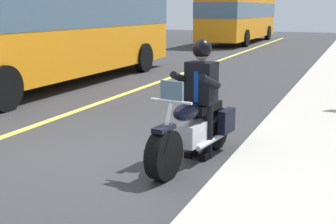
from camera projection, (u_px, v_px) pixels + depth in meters
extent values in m
plane|color=#333335|center=(90.00, 158.00, 6.59)|extent=(80.00, 80.00, 0.00)
cylinder|color=black|center=(164.00, 155.00, 5.72)|extent=(0.68, 0.28, 0.66)
cylinder|color=black|center=(215.00, 128.00, 7.02)|extent=(0.68, 0.28, 0.66)
cube|color=silver|center=(193.00, 133.00, 6.37)|extent=(0.59, 0.35, 0.32)
ellipsoid|color=black|center=(186.00, 112.00, 6.12)|extent=(0.59, 0.35, 0.24)
cube|color=black|center=(204.00, 107.00, 6.59)|extent=(0.73, 0.37, 0.12)
cube|color=black|center=(227.00, 121.00, 6.83)|extent=(0.41, 0.17, 0.36)
cube|color=black|center=(201.00, 118.00, 7.05)|extent=(0.41, 0.17, 0.36)
cylinder|color=silver|center=(165.00, 134.00, 5.67)|extent=(0.35, 0.09, 0.76)
cylinder|color=silver|center=(171.00, 101.00, 5.72)|extent=(0.11, 0.60, 0.04)
cube|color=black|center=(164.00, 128.00, 5.64)|extent=(0.38, 0.20, 0.06)
cylinder|color=silver|center=(212.00, 141.00, 6.58)|extent=(0.90, 0.19, 0.08)
cube|color=slate|center=(172.00, 92.00, 5.71)|extent=(0.08, 0.32, 0.28)
cylinder|color=black|center=(208.00, 131.00, 6.52)|extent=(0.14, 0.14, 0.84)
cube|color=black|center=(206.00, 156.00, 6.55)|extent=(0.27, 0.14, 0.10)
cylinder|color=black|center=(193.00, 128.00, 6.64)|extent=(0.14, 0.14, 0.84)
cube|color=black|center=(191.00, 153.00, 6.67)|extent=(0.27, 0.14, 0.10)
cube|color=black|center=(201.00, 83.00, 6.42)|extent=(0.37, 0.44, 0.60)
cube|color=navy|center=(196.00, 87.00, 6.30)|extent=(0.03, 0.07, 0.44)
cylinder|color=black|center=(210.00, 81.00, 6.15)|extent=(0.56, 0.17, 0.28)
cylinder|color=black|center=(182.00, 79.00, 6.37)|extent=(0.56, 0.17, 0.28)
sphere|color=tan|center=(202.00, 53.00, 6.32)|extent=(0.22, 0.22, 0.22)
sphere|color=black|center=(202.00, 49.00, 6.31)|extent=(0.28, 0.28, 0.28)
cube|color=orange|center=(48.00, 23.00, 12.58)|extent=(11.00, 2.50, 2.85)
cube|color=slate|center=(47.00, 11.00, 12.51)|extent=(11.04, 2.52, 0.90)
cube|color=slate|center=(137.00, 13.00, 17.46)|extent=(0.06, 2.40, 1.90)
cylinder|color=black|center=(85.00, 55.00, 16.55)|extent=(1.00, 0.30, 1.00)
cylinder|color=black|center=(143.00, 58.00, 15.63)|extent=(1.00, 0.30, 1.00)
cylinder|color=black|center=(2.00, 88.00, 9.54)|extent=(1.00, 0.30, 1.00)
cube|color=orange|center=(240.00, 15.00, 29.22)|extent=(11.00, 2.50, 2.85)
cube|color=slate|center=(240.00, 10.00, 29.15)|extent=(11.04, 2.52, 0.90)
cube|color=slate|center=(258.00, 11.00, 34.10)|extent=(0.06, 2.40, 1.90)
cylinder|color=black|center=(235.00, 32.00, 33.19)|extent=(1.00, 0.30, 1.00)
cylinder|color=black|center=(268.00, 33.00, 32.27)|extent=(1.00, 0.30, 1.00)
cylinder|color=black|center=(207.00, 37.00, 27.10)|extent=(1.00, 0.30, 1.00)
cylinder|color=black|center=(246.00, 38.00, 26.18)|extent=(1.00, 0.30, 1.00)
cube|color=slate|center=(15.00, 13.00, 20.17)|extent=(1.10, 0.06, 1.60)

